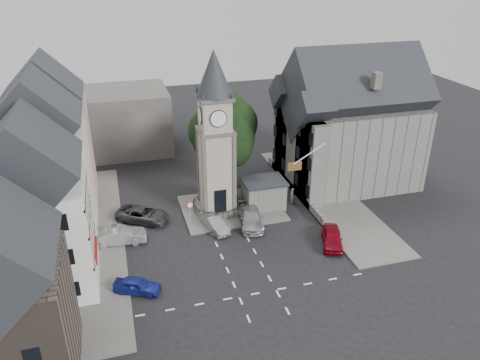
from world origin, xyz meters
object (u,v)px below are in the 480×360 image
object	(u,v)px
clock_tower	(215,136)
car_east_red	(332,238)
car_west_blue	(137,286)
pedestrian	(292,195)
stone_shelter	(263,194)

from	to	relation	value
clock_tower	car_east_red	distance (m)	14.36
car_west_blue	pedestrian	size ratio (longest dim) A/B	2.18
stone_shelter	car_east_red	xyz separation A→B (m)	(3.70, -8.41, -0.82)
clock_tower	stone_shelter	distance (m)	8.15
stone_shelter	car_west_blue	world-z (taller)	stone_shelter
car_east_red	car_west_blue	bearing A→B (deg)	-152.77
stone_shelter	pedestrian	size ratio (longest dim) A/B	2.56
car_west_blue	pedestrian	xyz separation A→B (m)	(16.92, 10.33, 0.22)
stone_shelter	car_west_blue	xyz separation A→B (m)	(-13.72, -10.29, -0.92)
car_west_blue	car_east_red	distance (m)	17.52
car_west_blue	car_east_red	xyz separation A→B (m)	(17.42, 1.88, 0.10)
clock_tower	pedestrian	xyz separation A→B (m)	(8.00, -0.45, -7.28)
car_west_blue	car_east_red	world-z (taller)	car_east_red
clock_tower	stone_shelter	size ratio (longest dim) A/B	3.78
car_west_blue	stone_shelter	bearing A→B (deg)	-29.07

